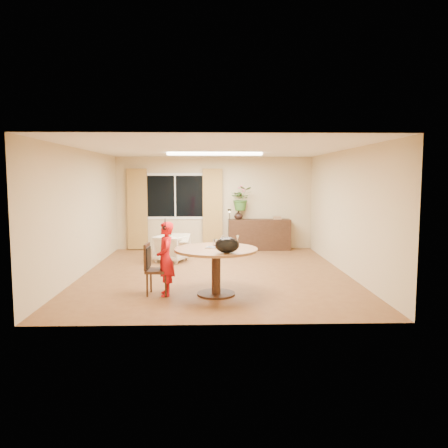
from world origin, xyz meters
name	(u,v)px	position (x,y,z in m)	size (l,w,h in m)	color
floor	(215,273)	(0.00, 0.00, 0.00)	(6.50, 6.50, 0.00)	brown
ceiling	(215,149)	(0.00, 0.00, 2.60)	(6.50, 6.50, 0.00)	white
wall_back	(214,203)	(0.00, 3.25, 1.30)	(5.50, 5.50, 0.00)	tan
wall_left	(82,212)	(-2.75, 0.00, 1.30)	(6.50, 6.50, 0.00)	tan
wall_right	(346,212)	(2.75, 0.00, 1.30)	(6.50, 6.50, 0.00)	tan
window	(175,196)	(-1.10, 3.23, 1.50)	(1.70, 0.03, 1.30)	white
curtain_left	(137,209)	(-2.15, 3.15, 1.15)	(0.55, 0.08, 2.25)	brown
curtain_right	(213,209)	(-0.05, 3.15, 1.15)	(0.55, 0.08, 2.25)	brown
ceiling_panel	(215,154)	(0.00, 1.20, 2.57)	(2.20, 0.35, 0.05)	white
dining_table	(216,258)	(0.00, -1.70, 0.64)	(1.42, 1.42, 0.81)	brown
dining_chair	(158,269)	(-1.00, -1.66, 0.45)	(0.43, 0.39, 0.89)	black
child	(166,259)	(-0.86, -1.69, 0.63)	(0.30, 0.46, 1.27)	red
laptop	(216,241)	(-0.01, -1.65, 0.92)	(0.34, 0.23, 0.23)	#B7B7BC
tumbler	(215,242)	(-0.01, -1.37, 0.87)	(0.08, 0.08, 0.12)	white
wine_glass	(238,241)	(0.38, -1.55, 0.92)	(0.07, 0.07, 0.21)	white
pot_lid	(227,244)	(0.19, -1.37, 0.83)	(0.23, 0.23, 0.04)	white
handbag	(227,245)	(0.17, -2.19, 0.94)	(0.39, 0.23, 0.26)	black
armchair	(172,248)	(-1.04, 1.39, 0.32)	(0.68, 0.70, 0.64)	beige
throw	(180,235)	(-0.83, 1.29, 0.65)	(0.45, 0.55, 0.03)	beige
sideboard	(259,235)	(1.25, 3.01, 0.43)	(1.72, 0.42, 0.86)	black
vase	(238,215)	(0.67, 3.01, 0.98)	(0.24, 0.24, 0.25)	black
bouquet	(241,199)	(0.74, 3.01, 1.44)	(0.59, 0.51, 0.66)	#376827
book_stack	(277,218)	(1.75, 3.01, 0.91)	(0.22, 0.16, 0.09)	brown
desk_lamp	(229,214)	(0.42, 2.96, 1.01)	(0.13, 0.13, 0.31)	black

